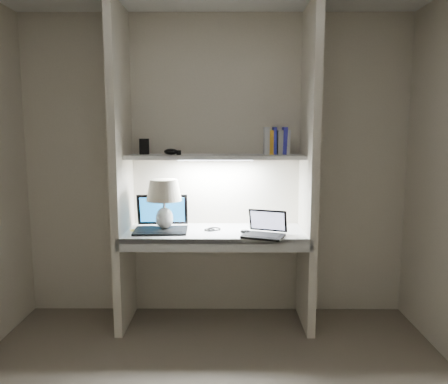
{
  "coord_description": "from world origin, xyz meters",
  "views": [
    {
      "loc": [
        0.09,
        -2.16,
        1.56
      ],
      "look_at": [
        0.07,
        1.05,
        1.1
      ],
      "focal_mm": 35.0,
      "sensor_mm": 36.0,
      "label": 1
    }
  ],
  "objects_px": {
    "book_row": "(276,141)",
    "laptop_main": "(161,223)",
    "speaker": "(256,220)",
    "laptop_netbook": "(265,230)",
    "table_lamp": "(164,196)"
  },
  "relations": [
    {
      "from": "speaker",
      "to": "book_row",
      "type": "bearing_deg",
      "value": 18.65
    },
    {
      "from": "table_lamp",
      "to": "laptop_main",
      "type": "relative_size",
      "value": 0.95
    },
    {
      "from": "book_row",
      "to": "laptop_main",
      "type": "bearing_deg",
      "value": -169.07
    },
    {
      "from": "table_lamp",
      "to": "book_row",
      "type": "bearing_deg",
      "value": 12.88
    },
    {
      "from": "book_row",
      "to": "table_lamp",
      "type": "bearing_deg",
      "value": -167.12
    },
    {
      "from": "laptop_main",
      "to": "speaker",
      "type": "relative_size",
      "value": 3.15
    },
    {
      "from": "table_lamp",
      "to": "laptop_netbook",
      "type": "height_order",
      "value": "table_lamp"
    },
    {
      "from": "speaker",
      "to": "book_row",
      "type": "height_order",
      "value": "book_row"
    },
    {
      "from": "speaker",
      "to": "laptop_netbook",
      "type": "bearing_deg",
      "value": -94.86
    },
    {
      "from": "laptop_netbook",
      "to": "speaker",
      "type": "bearing_deg",
      "value": 122.07
    },
    {
      "from": "table_lamp",
      "to": "laptop_main",
      "type": "xyz_separation_m",
      "value": [
        -0.03,
        0.03,
        -0.21
      ]
    },
    {
      "from": "table_lamp",
      "to": "speaker",
      "type": "bearing_deg",
      "value": 6.91
    },
    {
      "from": "laptop_main",
      "to": "book_row",
      "type": "height_order",
      "value": "book_row"
    },
    {
      "from": "laptop_main",
      "to": "book_row",
      "type": "bearing_deg",
      "value": 7.95
    },
    {
      "from": "table_lamp",
      "to": "speaker",
      "type": "relative_size",
      "value": 3.01
    }
  ]
}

